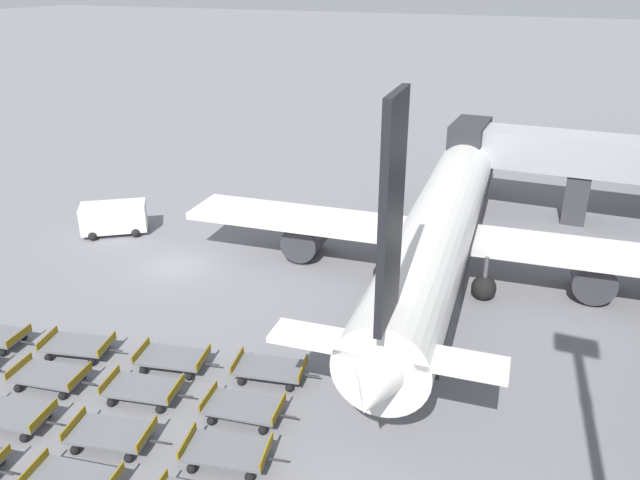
{
  "coord_description": "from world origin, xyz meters",
  "views": [
    {
      "loc": [
        22.05,
        -28.16,
        16.66
      ],
      "look_at": [
        8.93,
        1.82,
        2.55
      ],
      "focal_mm": 35.0,
      "sensor_mm": 36.0,
      "label": 1
    }
  ],
  "objects_px": {
    "baggage_dolly_row_far_col_b": "(77,346)",
    "baggage_dolly_row_far_col_c": "(172,359)",
    "airplane": "(444,221)",
    "baggage_dolly_row_mid_a_col_c": "(110,434)",
    "baggage_dolly_row_far_col_d": "(270,369)",
    "service_van": "(114,218)",
    "baggage_dolly_row_mid_a_col_d": "(226,452)",
    "baggage_dolly_row_mid_b_col_d": "(243,408)",
    "baggage_dolly_row_mid_b_col_b": "(50,376)",
    "baggage_dolly_row_mid_b_col_c": "(143,389)",
    "baggage_dolly_row_mid_a_col_b": "(11,415)"
  },
  "relations": [
    {
      "from": "baggage_dolly_row_mid_a_col_c",
      "to": "airplane",
      "type": "bearing_deg",
      "value": 68.38
    },
    {
      "from": "baggage_dolly_row_mid_b_col_b",
      "to": "baggage_dolly_row_mid_a_col_d",
      "type": "bearing_deg",
      "value": -5.55
    },
    {
      "from": "baggage_dolly_row_far_col_d",
      "to": "baggage_dolly_row_far_col_b",
      "type": "bearing_deg",
      "value": -167.92
    },
    {
      "from": "baggage_dolly_row_mid_a_col_b",
      "to": "baggage_dolly_row_mid_b_col_b",
      "type": "distance_m",
      "value": 2.65
    },
    {
      "from": "airplane",
      "to": "service_van",
      "type": "relative_size",
      "value": 8.03
    },
    {
      "from": "baggage_dolly_row_far_col_b",
      "to": "baggage_dolly_row_mid_a_col_d",
      "type": "bearing_deg",
      "value": -17.78
    },
    {
      "from": "baggage_dolly_row_mid_b_col_c",
      "to": "baggage_dolly_row_far_col_d",
      "type": "xyz_separation_m",
      "value": [
        4.24,
        3.43,
        0.0
      ]
    },
    {
      "from": "airplane",
      "to": "baggage_dolly_row_mid_b_col_d",
      "type": "height_order",
      "value": "airplane"
    },
    {
      "from": "baggage_dolly_row_far_col_b",
      "to": "baggage_dolly_row_far_col_c",
      "type": "bearing_deg",
      "value": 10.83
    },
    {
      "from": "baggage_dolly_row_far_col_d",
      "to": "airplane",
      "type": "bearing_deg",
      "value": 72.54
    },
    {
      "from": "baggage_dolly_row_mid_a_col_b",
      "to": "service_van",
      "type": "bearing_deg",
      "value": 118.98
    },
    {
      "from": "service_van",
      "to": "baggage_dolly_row_far_col_c",
      "type": "xyz_separation_m",
      "value": [
        13.2,
        -11.67,
        -0.67
      ]
    },
    {
      "from": "airplane",
      "to": "baggage_dolly_row_far_col_d",
      "type": "distance_m",
      "value": 14.7
    },
    {
      "from": "baggage_dolly_row_mid_a_col_b",
      "to": "baggage_dolly_row_far_col_d",
      "type": "xyz_separation_m",
      "value": [
        7.96,
        6.88,
        0.0
      ]
    },
    {
      "from": "baggage_dolly_row_mid_a_col_b",
      "to": "baggage_dolly_row_far_col_b",
      "type": "distance_m",
      "value": 5.07
    },
    {
      "from": "baggage_dolly_row_far_col_d",
      "to": "service_van",
      "type": "bearing_deg",
      "value": 148.98
    },
    {
      "from": "baggage_dolly_row_mid_b_col_d",
      "to": "baggage_dolly_row_far_col_c",
      "type": "distance_m",
      "value": 5.02
    },
    {
      "from": "baggage_dolly_row_mid_a_col_b",
      "to": "baggage_dolly_row_mid_b_col_b",
      "type": "relative_size",
      "value": 1.0
    },
    {
      "from": "baggage_dolly_row_mid_a_col_b",
      "to": "baggage_dolly_row_mid_a_col_d",
      "type": "bearing_deg",
      "value": 10.53
    },
    {
      "from": "service_van",
      "to": "baggage_dolly_row_far_col_c",
      "type": "bearing_deg",
      "value": -41.49
    },
    {
      "from": "baggage_dolly_row_mid_a_col_c",
      "to": "baggage_dolly_row_far_col_d",
      "type": "relative_size",
      "value": 1.0
    },
    {
      "from": "baggage_dolly_row_far_col_c",
      "to": "baggage_dolly_row_far_col_d",
      "type": "height_order",
      "value": "same"
    },
    {
      "from": "service_van",
      "to": "baggage_dolly_row_mid_b_col_c",
      "type": "relative_size",
      "value": 1.2
    },
    {
      "from": "baggage_dolly_row_mid_b_col_c",
      "to": "baggage_dolly_row_far_col_c",
      "type": "distance_m",
      "value": 2.38
    },
    {
      "from": "service_van",
      "to": "baggage_dolly_row_mid_b_col_b",
      "type": "xyz_separation_m",
      "value": [
        9.11,
        -14.91,
        -0.67
      ]
    },
    {
      "from": "baggage_dolly_row_mid_a_col_b",
      "to": "baggage_dolly_row_mid_b_col_c",
      "type": "distance_m",
      "value": 5.08
    },
    {
      "from": "baggage_dolly_row_mid_b_col_b",
      "to": "baggage_dolly_row_mid_a_col_b",
      "type": "bearing_deg",
      "value": -77.35
    },
    {
      "from": "baggage_dolly_row_mid_a_col_d",
      "to": "baggage_dolly_row_mid_b_col_d",
      "type": "height_order",
      "value": "same"
    },
    {
      "from": "baggage_dolly_row_mid_a_col_c",
      "to": "baggage_dolly_row_far_col_d",
      "type": "bearing_deg",
      "value": 59.93
    },
    {
      "from": "airplane",
      "to": "baggage_dolly_row_mid_a_col_c",
      "type": "distance_m",
      "value": 21.64
    },
    {
      "from": "service_van",
      "to": "baggage_dolly_row_far_col_b",
      "type": "bearing_deg",
      "value": -56.06
    },
    {
      "from": "baggage_dolly_row_mid_a_col_b",
      "to": "baggage_dolly_row_mid_b_col_b",
      "type": "height_order",
      "value": "same"
    },
    {
      "from": "baggage_dolly_row_mid_a_col_b",
      "to": "baggage_dolly_row_mid_a_col_d",
      "type": "relative_size",
      "value": 1.0
    },
    {
      "from": "baggage_dolly_row_mid_a_col_c",
      "to": "baggage_dolly_row_mid_a_col_d",
      "type": "xyz_separation_m",
      "value": [
        4.55,
        0.96,
        0.0
      ]
    },
    {
      "from": "baggage_dolly_row_mid_b_col_b",
      "to": "baggage_dolly_row_far_col_d",
      "type": "relative_size",
      "value": 1.0
    },
    {
      "from": "baggage_dolly_row_mid_a_col_d",
      "to": "baggage_dolly_row_far_col_c",
      "type": "height_order",
      "value": "same"
    },
    {
      "from": "baggage_dolly_row_mid_b_col_b",
      "to": "baggage_dolly_row_mid_b_col_c",
      "type": "relative_size",
      "value": 1.0
    },
    {
      "from": "airplane",
      "to": "baggage_dolly_row_far_col_b",
      "type": "relative_size",
      "value": 9.65
    },
    {
      "from": "baggage_dolly_row_mid_a_col_d",
      "to": "baggage_dolly_row_far_col_c",
      "type": "relative_size",
      "value": 1.0
    },
    {
      "from": "baggage_dolly_row_mid_a_col_d",
      "to": "baggage_dolly_row_mid_b_col_d",
      "type": "bearing_deg",
      "value": 106.17
    },
    {
      "from": "baggage_dolly_row_mid_a_col_d",
      "to": "baggage_dolly_row_mid_b_col_b",
      "type": "distance_m",
      "value": 9.56
    },
    {
      "from": "baggage_dolly_row_far_col_c",
      "to": "baggage_dolly_row_mid_a_col_d",
      "type": "bearing_deg",
      "value": -37.51
    },
    {
      "from": "airplane",
      "to": "baggage_dolly_row_far_col_b",
      "type": "xyz_separation_m",
      "value": [
        -13.51,
        -15.74,
        -2.78
      ]
    },
    {
      "from": "airplane",
      "to": "baggage_dolly_row_mid_a_col_c",
      "type": "relative_size",
      "value": 9.65
    },
    {
      "from": "service_van",
      "to": "baggage_dolly_row_far_col_d",
      "type": "height_order",
      "value": "service_van"
    },
    {
      "from": "baggage_dolly_row_mid_a_col_c",
      "to": "baggage_dolly_row_mid_b_col_b",
      "type": "bearing_deg",
      "value": 159.24
    },
    {
      "from": "service_van",
      "to": "baggage_dolly_row_mid_b_col_d",
      "type": "distance_m",
      "value": 22.38
    },
    {
      "from": "baggage_dolly_row_mid_a_col_b",
      "to": "baggage_dolly_row_mid_b_col_d",
      "type": "distance_m",
      "value": 9.19
    },
    {
      "from": "airplane",
      "to": "baggage_dolly_row_far_col_c",
      "type": "height_order",
      "value": "airplane"
    },
    {
      "from": "baggage_dolly_row_mid_a_col_d",
      "to": "baggage_dolly_row_mid_b_col_c",
      "type": "distance_m",
      "value": 5.51
    }
  ]
}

